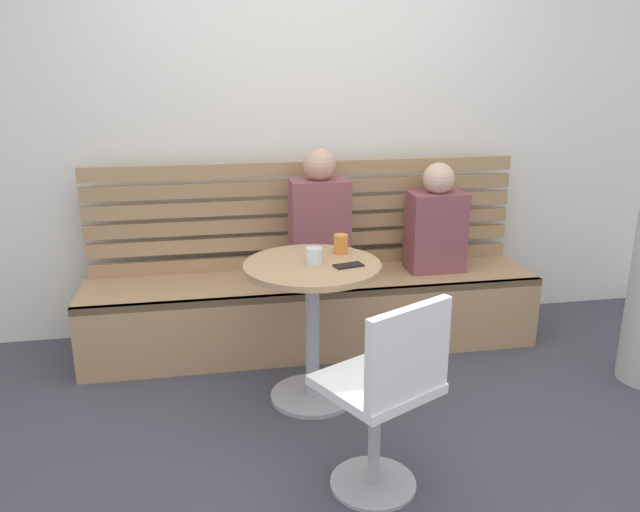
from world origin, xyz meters
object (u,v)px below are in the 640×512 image
at_px(cafe_table, 312,305).
at_px(phone_on_table, 349,265).
at_px(person_adult, 319,221).
at_px(cup_glass_short, 314,256).
at_px(booth_bench, 313,312).
at_px(person_child_left, 436,223).
at_px(cup_tumbler_orange, 341,244).
at_px(white_chair, 387,392).

relative_size(cafe_table, phone_on_table, 5.29).
bearing_deg(person_adult, cup_glass_short, -102.51).
xyz_separation_m(cup_glass_short, phone_on_table, (0.16, -0.07, -0.04)).
height_order(booth_bench, person_child_left, person_child_left).
distance_m(booth_bench, cup_tumbler_orange, 0.75).
distance_m(cafe_table, person_child_left, 1.12).
bearing_deg(cafe_table, person_child_left, 36.72).
xyz_separation_m(white_chair, phone_on_table, (0.01, 0.73, 0.28)).
height_order(cup_glass_short, phone_on_table, cup_glass_short).
height_order(person_adult, cup_glass_short, person_adult).
relative_size(cafe_table, cup_tumbler_orange, 7.40).
bearing_deg(booth_bench, cup_glass_short, -98.93).
bearing_deg(white_chair, cup_glass_short, 100.34).
height_order(cafe_table, white_chair, white_chair).
bearing_deg(white_chair, phone_on_table, 89.25).
bearing_deg(person_adult, person_child_left, 0.89).
bearing_deg(cafe_table, cup_tumbler_orange, 38.68).
relative_size(cup_glass_short, cup_tumbler_orange, 0.80).
height_order(person_adult, cup_tumbler_orange, person_adult).
distance_m(white_chair, cup_glass_short, 0.88).
height_order(cup_glass_short, cup_tumbler_orange, cup_tumbler_orange).
height_order(person_child_left, cup_glass_short, person_child_left).
relative_size(booth_bench, white_chair, 3.18).
height_order(white_chair, phone_on_table, white_chair).
relative_size(booth_bench, person_child_left, 4.04).
distance_m(white_chair, phone_on_table, 0.78).
bearing_deg(cup_tumbler_orange, person_adult, 92.16).
bearing_deg(cafe_table, booth_bench, 80.19).
relative_size(cup_tumbler_orange, phone_on_table, 0.71).
bearing_deg(cup_tumbler_orange, booth_bench, 97.73).
xyz_separation_m(person_child_left, cup_tumbler_orange, (-0.71, -0.52, 0.05)).
relative_size(cafe_table, white_chair, 0.87).
height_order(cafe_table, cup_glass_short, cup_glass_short).
xyz_separation_m(booth_bench, cup_glass_short, (-0.10, -0.62, 0.56)).
bearing_deg(white_chair, person_child_left, 63.63).
height_order(person_child_left, cup_tumbler_orange, person_child_left).
bearing_deg(phone_on_table, cup_tumbler_orange, -15.58).
bearing_deg(white_chair, cafe_table, 100.93).
height_order(white_chair, person_adult, person_adult).
bearing_deg(cup_glass_short, phone_on_table, -24.38).
relative_size(person_adult, cup_glass_short, 9.67).
bearing_deg(booth_bench, white_chair, -88.05).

